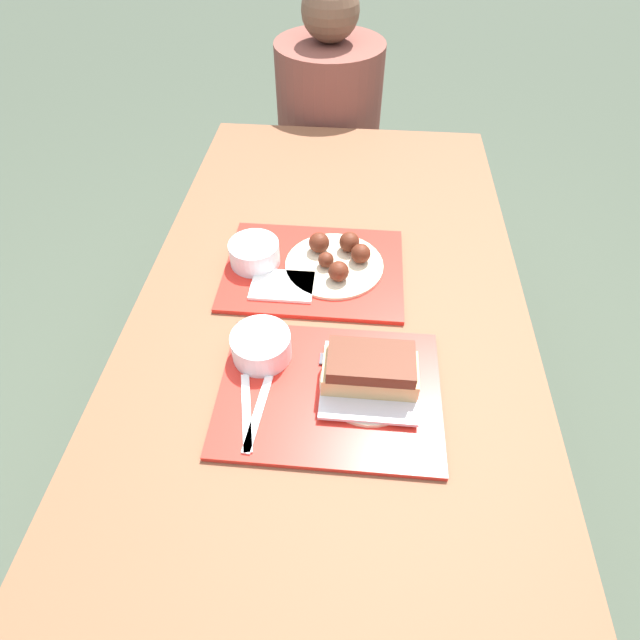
{
  "coord_description": "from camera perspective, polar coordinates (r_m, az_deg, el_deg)",
  "views": [
    {
      "loc": [
        0.05,
        -0.73,
        1.58
      ],
      "look_at": [
        -0.02,
        -0.02,
        0.81
      ],
      "focal_mm": 28.0,
      "sensor_mm": 36.0,
      "label": 1
    }
  ],
  "objects": [
    {
      "name": "wings_plate_far",
      "position": [
        1.21,
        1.94,
        7.08
      ],
      "size": [
        0.24,
        0.24,
        0.06
      ],
      "color": "beige",
      "rests_on": "tray_far"
    },
    {
      "name": "picnic_table",
      "position": [
        1.16,
        0.89,
        -3.78
      ],
      "size": [
        0.89,
        1.84,
        0.77
      ],
      "color": "brown",
      "rests_on": "ground_plane"
    },
    {
      "name": "tray_near",
      "position": [
        0.98,
        1.09,
        -8.24
      ],
      "size": [
        0.43,
        0.32,
        0.01
      ],
      "color": "red",
      "rests_on": "picnic_table"
    },
    {
      "name": "plastic_knife_near",
      "position": [
        0.95,
        -7.08,
        -10.44
      ],
      "size": [
        0.03,
        0.17,
        0.0
      ],
      "color": "white",
      "rests_on": "tray_near"
    },
    {
      "name": "ground_plane",
      "position": [
        1.74,
        0.62,
        -17.97
      ],
      "size": [
        12.0,
        12.0,
        0.0
      ],
      "primitive_type": "plane",
      "color": "#424C3D"
    },
    {
      "name": "picnic_bench_far",
      "position": [
        2.22,
        3.13,
        14.42
      ],
      "size": [
        0.85,
        0.28,
        0.44
      ],
      "color": "brown",
      "rests_on": "ground_plane"
    },
    {
      "name": "condiment_packet",
      "position": [
        1.02,
        0.98,
        -4.54
      ],
      "size": [
        0.04,
        0.03,
        0.01
      ],
      "color": "#3F3F47",
      "rests_on": "tray_near"
    },
    {
      "name": "person_seated_across",
      "position": [
        2.05,
        1.04,
        23.04
      ],
      "size": [
        0.39,
        0.39,
        0.72
      ],
      "color": "brown",
      "rests_on": "picnic_bench_far"
    },
    {
      "name": "tray_far",
      "position": [
        1.22,
        -0.71,
        5.82
      ],
      "size": [
        0.43,
        0.32,
        0.01
      ],
      "color": "red",
      "rests_on": "picnic_table"
    },
    {
      "name": "plastic_fork_near",
      "position": [
        0.95,
        -8.4,
        -10.31
      ],
      "size": [
        0.05,
        0.17,
        0.0
      ],
      "color": "white",
      "rests_on": "tray_near"
    },
    {
      "name": "napkin_far",
      "position": [
        1.16,
        -4.33,
        3.96
      ],
      "size": [
        0.14,
        0.1,
        0.01
      ],
      "color": "white",
      "rests_on": "tray_far"
    },
    {
      "name": "bowl_coleslaw_far",
      "position": [
        1.22,
        -7.52,
        7.7
      ],
      "size": [
        0.12,
        0.12,
        0.06
      ],
      "color": "silver",
      "rests_on": "tray_far"
    },
    {
      "name": "bowl_coleslaw_near",
      "position": [
        1.01,
        -6.75,
        -2.83
      ],
      "size": [
        0.12,
        0.12,
        0.06
      ],
      "color": "silver",
      "rests_on": "tray_near"
    },
    {
      "name": "brisket_sandwich_plate",
      "position": [
        0.96,
        5.7,
        -6.11
      ],
      "size": [
        0.19,
        0.19,
        0.09
      ],
      "color": "beige",
      "rests_on": "tray_near"
    }
  ]
}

